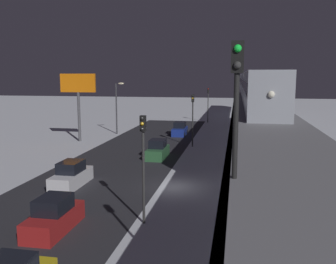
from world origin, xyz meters
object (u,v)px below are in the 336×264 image
sedan_red (54,217)px  traffic_light_mid (193,113)px  subway_train (251,84)px  commercial_billboard (78,90)px  traffic_light_far (208,100)px  sedan_white (71,176)px  traffic_light_near (143,154)px  sedan_blue (180,130)px  sedan_green (158,150)px  rail_signal (237,86)px

sedan_red → traffic_light_mid: bearing=79.8°
subway_train → commercial_billboard: size_ratio=8.32×
subway_train → traffic_light_far: 10.99m
sedan_white → traffic_light_far: 42.89m
sedan_white → traffic_light_near: size_ratio=0.73×
sedan_blue → traffic_light_far: traffic_light_far is taller
traffic_light_mid → sedan_red: bearing=79.8°
sedan_green → traffic_light_near: bearing=-80.5°
sedan_red → traffic_light_far: traffic_light_far is taller
traffic_light_mid → traffic_light_far: (0.00, -24.19, 0.00)m
rail_signal → traffic_light_far: 58.09m
rail_signal → sedan_blue: bearing=-79.1°
sedan_green → sedan_red: size_ratio=0.98×
sedan_blue → sedan_white: 26.95m
sedan_red → traffic_light_near: bearing=22.3°
subway_train → sedan_red: 44.92m
traffic_light_near → traffic_light_far: size_ratio=1.00×
sedan_red → traffic_light_mid: 26.75m
sedan_white → sedan_red: bearing=108.8°
subway_train → traffic_light_far: (7.33, -7.54, -3.18)m
traffic_light_far → sedan_green: bearing=84.7°
sedan_blue → commercial_billboard: commercial_billboard is taller
sedan_green → commercial_billboard: (12.29, -7.91, 6.03)m
sedan_blue → sedan_white: same height
rail_signal → sedan_green: (8.09, -26.71, -7.53)m
sedan_blue → commercial_billboard: size_ratio=0.49×
rail_signal → subway_train: bearing=-92.4°
traffic_light_mid → sedan_blue: bearing=-71.5°
rail_signal → sedan_blue: (8.09, -42.17, -7.54)m
subway_train → sedan_green: 26.42m
subway_train → traffic_light_far: subway_train is taller
subway_train → traffic_light_near: (7.33, 40.85, -3.18)m
subway_train → traffic_light_near: 41.62m
rail_signal → traffic_light_near: rail_signal is taller
subway_train → sedan_green: subway_train is taller
rail_signal → traffic_light_mid: size_ratio=0.62×
traffic_light_far → commercial_billboard: bearing=56.7°
sedan_green → traffic_light_far: (-2.90, -31.00, 3.40)m
commercial_billboard → sedan_green: bearing=147.2°
sedan_green → subway_train: bearing=66.4°
sedan_blue → sedan_white: bearing=-99.8°
rail_signal → sedan_red: rail_signal is taller
subway_train → traffic_light_mid: subway_train is taller
sedan_blue → rail_signal: bearing=-79.1°
sedan_blue → commercial_billboard: 15.64m
sedan_red → sedan_white: bearing=108.8°
sedan_blue → traffic_light_mid: size_ratio=0.68×
sedan_white → traffic_light_far: traffic_light_far is taller
rail_signal → traffic_light_near: bearing=-60.9°
commercial_billboard → rail_signal: bearing=120.5°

